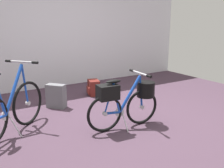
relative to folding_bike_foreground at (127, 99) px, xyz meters
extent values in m
plane|color=#473342|center=(0.05, 0.17, -0.42)|extent=(6.80, 6.80, 0.00)
cube|color=silver|center=(0.05, 2.80, 1.02)|extent=(6.80, 0.10, 2.90)
torus|color=black|center=(0.25, -0.02, -0.16)|extent=(0.53, 0.08, 0.53)
cylinder|color=#B7B7BC|center=(0.25, -0.02, -0.16)|extent=(0.06, 0.05, 0.06)
torus|color=black|center=(-0.35, 0.03, -0.16)|extent=(0.53, 0.08, 0.53)
cylinder|color=#B7B7BC|center=(-0.35, 0.03, -0.16)|extent=(0.06, 0.05, 0.06)
cylinder|color=#1947B2|center=(-0.23, 0.02, -0.17)|extent=(0.23, 0.05, 0.05)
cylinder|color=#1947B2|center=(0.04, 0.00, 0.07)|extent=(0.37, 0.07, 0.51)
cylinder|color=#1947B2|center=(-0.17, 0.01, 0.04)|extent=(0.13, 0.05, 0.44)
cylinder|color=#1947B2|center=(-0.23, 0.02, -0.17)|extent=(0.23, 0.04, 0.04)
cylinder|color=#1947B2|center=(0.23, -0.02, 0.08)|extent=(0.08, 0.03, 0.48)
cylinder|color=#1947B2|center=(-0.28, 0.02, 0.05)|extent=(0.15, 0.03, 0.43)
ellipsoid|color=black|center=(-0.22, 0.02, 0.28)|extent=(0.23, 0.11, 0.05)
cylinder|color=#B7B7BC|center=(0.21, -0.02, 0.33)|extent=(0.03, 0.03, 0.04)
cylinder|color=#B7B7BC|center=(0.21, -0.02, 0.35)|extent=(0.06, 0.44, 0.03)
cylinder|color=black|center=(0.19, -0.24, 0.35)|extent=(0.04, 0.09, 0.04)
cylinder|color=black|center=(0.22, 0.20, 0.35)|extent=(0.04, 0.09, 0.04)
cylinder|color=#B7B7BC|center=(-0.12, 0.01, -0.17)|extent=(0.14, 0.03, 0.14)
cylinder|color=#B7B7BC|center=(-0.08, -0.08, -0.30)|extent=(0.03, 0.19, 0.25)
cylinder|color=black|center=(0.31, -0.03, 0.10)|extent=(0.28, 0.28, 0.22)
cube|color=black|center=(-0.30, 0.02, 0.14)|extent=(0.30, 0.22, 0.20)
torus|color=black|center=(-1.17, 0.85, -0.10)|extent=(0.52, 0.44, 0.65)
cylinder|color=#B7B7BC|center=(-1.17, 0.85, -0.10)|extent=(0.08, 0.08, 0.06)
cylinder|color=#1947B2|center=(-1.37, 0.69, 0.18)|extent=(0.37, 0.31, 0.62)
cylinder|color=#1947B2|center=(-1.57, 0.52, 0.15)|extent=(0.14, 0.13, 0.54)
cylinder|color=#1947B2|center=(-1.20, 0.83, 0.19)|extent=(0.09, 0.08, 0.59)
cylinder|color=#B7B7BC|center=(-1.22, 0.82, 0.50)|extent=(0.03, 0.03, 0.04)
cylinder|color=#B7B7BC|center=(-1.22, 0.82, 0.52)|extent=(0.30, 0.36, 0.03)
cylinder|color=black|center=(-1.08, 0.65, 0.52)|extent=(0.09, 0.09, 0.04)
cylinder|color=black|center=(-1.36, 0.99, 0.52)|extent=(0.09, 0.09, 0.04)
cylinder|color=#B7B7BC|center=(-1.53, 0.56, -0.12)|extent=(0.12, 0.10, 0.14)
cylinder|color=#B7B7BC|center=(-1.43, 0.52, -0.28)|extent=(0.14, 0.16, 0.30)
cube|color=slate|center=(-0.58, 1.34, -0.21)|extent=(0.34, 0.36, 0.42)
cube|color=gray|center=(-0.51, 1.40, -0.28)|extent=(0.18, 0.20, 0.18)
cube|color=maroon|center=(0.34, 1.67, -0.27)|extent=(0.28, 0.35, 0.31)
cube|color=maroon|center=(0.22, 1.70, -0.31)|extent=(0.09, 0.22, 0.14)
camera|label=1|loc=(-1.95, -2.75, 1.08)|focal=40.05mm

